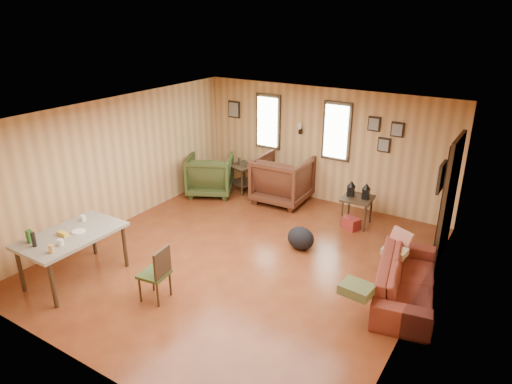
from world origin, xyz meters
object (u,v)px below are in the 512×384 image
recliner_green (210,173)px  side_table (358,196)px  sofa (407,274)px  recliner_brown (283,177)px  dining_table (71,238)px  end_table (243,173)px

recliner_green → side_table: size_ratio=1.12×
sofa → recliner_brown: bearing=45.3°
dining_table → recliner_brown: bearing=74.6°
side_table → recliner_brown: bearing=172.1°
sofa → dining_table: size_ratio=1.31×
end_table → recliner_brown: bearing=-5.2°
end_table → dining_table: 4.41m
sofa → recliner_green: recliner_green is taller
recliner_brown → recliner_green: 1.64m
sofa → end_table: bearing=51.4°
recliner_brown → end_table: (-1.07, 0.10, -0.14)m
dining_table → recliner_green: bearing=95.7°
sofa → dining_table: (-4.38, -2.19, 0.31)m
recliner_green → dining_table: dining_table is taller
sofa → end_table: 4.80m
end_table → side_table: size_ratio=0.85×
end_table → dining_table: (-0.12, -4.40, 0.28)m
end_table → sofa: bearing=-27.5°
recliner_green → end_table: (0.50, 0.55, -0.08)m
recliner_brown → recliner_green: size_ratio=1.12×
recliner_brown → dining_table: recliner_brown is taller
recliner_green → sofa: bearing=133.5°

